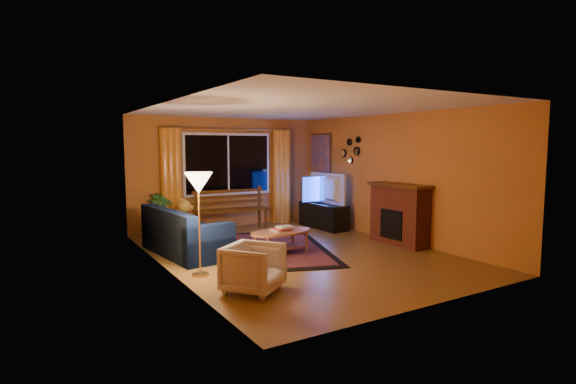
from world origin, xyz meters
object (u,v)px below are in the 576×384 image
sofa (186,231)px  coffee_table (281,243)px  floor_lamp (199,225)px  tv_console (323,216)px  bench (232,221)px  armchair (254,266)px

sofa → coffee_table: size_ratio=1.72×
floor_lamp → tv_console: bearing=30.2°
tv_console → floor_lamp: bearing=-150.7°
sofa → floor_lamp: floor_lamp is taller
sofa → tv_console: 3.57m
coffee_table → tv_console: tv_console is taller
floor_lamp → coffee_table: bearing=16.3°
bench → tv_console: 2.09m
coffee_table → floor_lamp: bearing=-163.7°
bench → floor_lamp: size_ratio=1.08×
floor_lamp → armchair: bearing=-72.0°
armchair → coffee_table: bearing=12.6°
sofa → armchair: sofa is taller
floor_lamp → coffee_table: (1.63, 0.48, -0.54)m
bench → tv_console: (1.99, -0.63, 0.04)m
armchair → sofa: bearing=55.0°
sofa → floor_lamp: bearing=-106.3°
floor_lamp → tv_console: 4.34m
bench → floor_lamp: (-1.73, -2.80, 0.51)m
coffee_table → tv_console: bearing=38.9°
armchair → floor_lamp: floor_lamp is taller
sofa → floor_lamp: size_ratio=1.32×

